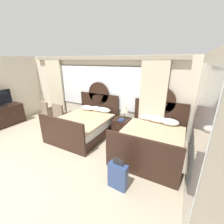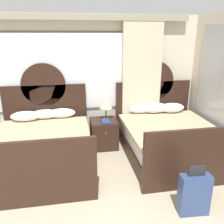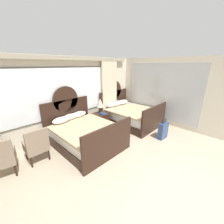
{
  "view_description": "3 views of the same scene",
  "coord_description": "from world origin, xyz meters",
  "px_view_note": "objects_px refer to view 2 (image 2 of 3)",
  "views": [
    {
      "loc": [
        3.21,
        -1.06,
        2.55
      ],
      "look_at": [
        1.26,
        2.67,
        1.05
      ],
      "focal_mm": 23.49,
      "sensor_mm": 36.0,
      "label": 1
    },
    {
      "loc": [
        0.69,
        -1.28,
        2.29
      ],
      "look_at": [
        1.34,
        2.46,
        1.05
      ],
      "focal_mm": 38.03,
      "sensor_mm": 36.0,
      "label": 2
    },
    {
      "loc": [
        -2.13,
        -0.62,
        2.43
      ],
      "look_at": [
        1.4,
        2.77,
        0.77
      ],
      "focal_mm": 22.58,
      "sensor_mm": 36.0,
      "label": 3
    }
  ],
  "objects_px": {
    "bed_near_mirror": "(168,137)",
    "nightstand_between_beds": "(104,133)",
    "book_on_nightstand": "(106,121)",
    "bed_near_window": "(43,147)",
    "table_lamp_on_nightstand": "(106,100)",
    "suitcase_on_floor": "(194,194)"
  },
  "relations": [
    {
      "from": "nightstand_between_beds",
      "to": "table_lamp_on_nightstand",
      "type": "xyz_separation_m",
      "value": [
        0.06,
        0.06,
        0.71
      ]
    },
    {
      "from": "bed_near_mirror",
      "to": "nightstand_between_beds",
      "type": "distance_m",
      "value": 1.33
    },
    {
      "from": "bed_near_window",
      "to": "nightstand_between_beds",
      "type": "relative_size",
      "value": 3.59
    },
    {
      "from": "nightstand_between_beds",
      "to": "table_lamp_on_nightstand",
      "type": "relative_size",
      "value": 1.01
    },
    {
      "from": "nightstand_between_beds",
      "to": "book_on_nightstand",
      "type": "height_order",
      "value": "book_on_nightstand"
    },
    {
      "from": "book_on_nightstand",
      "to": "suitcase_on_floor",
      "type": "xyz_separation_m",
      "value": [
        0.86,
        -2.08,
        -0.32
      ]
    },
    {
      "from": "bed_near_mirror",
      "to": "book_on_nightstand",
      "type": "relative_size",
      "value": 8.2
    },
    {
      "from": "bed_near_mirror",
      "to": "bed_near_window",
      "type": "bearing_deg",
      "value": -179.94
    },
    {
      "from": "book_on_nightstand",
      "to": "bed_near_mirror",
      "type": "bearing_deg",
      "value": -22.14
    },
    {
      "from": "table_lamp_on_nightstand",
      "to": "book_on_nightstand",
      "type": "xyz_separation_m",
      "value": [
        -0.03,
        -0.17,
        -0.39
      ]
    },
    {
      "from": "book_on_nightstand",
      "to": "suitcase_on_floor",
      "type": "bearing_deg",
      "value": -67.51
    },
    {
      "from": "book_on_nightstand",
      "to": "table_lamp_on_nightstand",
      "type": "bearing_deg",
      "value": 80.38
    },
    {
      "from": "suitcase_on_floor",
      "to": "bed_near_mirror",
      "type": "bearing_deg",
      "value": 79.39
    },
    {
      "from": "bed_near_window",
      "to": "bed_near_mirror",
      "type": "distance_m",
      "value": 2.38
    },
    {
      "from": "suitcase_on_floor",
      "to": "table_lamp_on_nightstand",
      "type": "bearing_deg",
      "value": 110.25
    },
    {
      "from": "bed_near_mirror",
      "to": "nightstand_between_beds",
      "type": "bearing_deg",
      "value": 153.91
    },
    {
      "from": "nightstand_between_beds",
      "to": "book_on_nightstand",
      "type": "distance_m",
      "value": 0.33
    },
    {
      "from": "bed_near_window",
      "to": "suitcase_on_floor",
      "type": "height_order",
      "value": "bed_near_window"
    },
    {
      "from": "bed_near_window",
      "to": "table_lamp_on_nightstand",
      "type": "height_order",
      "value": "bed_near_window"
    },
    {
      "from": "bed_near_mirror",
      "to": "suitcase_on_floor",
      "type": "xyz_separation_m",
      "value": [
        -0.3,
        -1.61,
        -0.09
      ]
    },
    {
      "from": "bed_near_mirror",
      "to": "book_on_nightstand",
      "type": "xyz_separation_m",
      "value": [
        -1.16,
        0.47,
        0.23
      ]
    },
    {
      "from": "bed_near_window",
      "to": "table_lamp_on_nightstand",
      "type": "xyz_separation_m",
      "value": [
        1.25,
        0.65,
        0.62
      ]
    }
  ]
}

